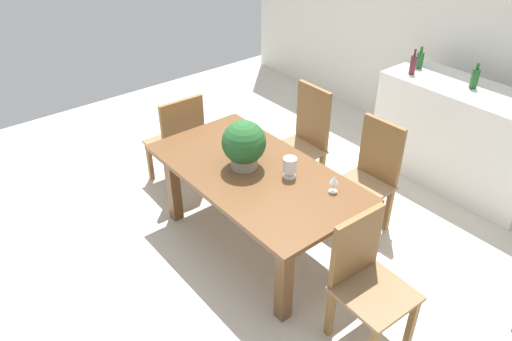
{
  "coord_description": "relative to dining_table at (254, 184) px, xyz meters",
  "views": [
    {
      "loc": [
        2.44,
        -2.13,
        2.8
      ],
      "look_at": [
        -0.04,
        -0.11,
        0.71
      ],
      "focal_mm": 34.14,
      "sensor_mm": 36.0,
      "label": 1
    }
  ],
  "objects": [
    {
      "name": "wine_bottle_amber",
      "position": [
        0.48,
        2.18,
        0.47
      ],
      "size": [
        0.07,
        0.07,
        0.24
      ],
      "color": "#194C1E",
      "rests_on": "kitchen_counter"
    },
    {
      "name": "wine_glass",
      "position": [
        0.57,
        0.27,
        0.22
      ],
      "size": [
        0.06,
        0.06,
        0.14
      ],
      "color": "silver",
      "rests_on": "dining_table"
    },
    {
      "name": "wine_bottle_tall",
      "position": [
        -0.07,
        2.02,
        0.47
      ],
      "size": [
        0.06,
        0.06,
        0.25
      ],
      "color": "#511E28",
      "rests_on": "kitchen_counter"
    },
    {
      "name": "chair_head_end",
      "position": [
        -1.13,
        -0.0,
        -0.09
      ],
      "size": [
        0.47,
        0.49,
        0.97
      ],
      "rotation": [
        0.0,
        0.0,
        -1.6
      ],
      "color": "brown",
      "rests_on": "ground"
    },
    {
      "name": "chair_far_right",
      "position": [
        0.39,
        0.94,
        -0.09
      ],
      "size": [
        0.44,
        0.48,
        0.99
      ],
      "rotation": [
        0.0,
        0.0,
        0.03
      ],
      "color": "brown",
      "rests_on": "ground"
    },
    {
      "name": "crystal_vase_center_near",
      "position": [
        0.23,
        0.15,
        0.22
      ],
      "size": [
        0.1,
        0.1,
        0.16
      ],
      "color": "silver",
      "rests_on": "dining_table"
    },
    {
      "name": "back_wall",
      "position": [
        0.0,
        2.77,
        0.68
      ],
      "size": [
        6.4,
        0.1,
        2.6
      ],
      "primitive_type": "cube",
      "color": "silver",
      "rests_on": "ground"
    },
    {
      "name": "dining_table",
      "position": [
        0.0,
        0.0,
        0.0
      ],
      "size": [
        1.76,
        0.95,
        0.75
      ],
      "color": "brown",
      "rests_on": "ground"
    },
    {
      "name": "wine_bottle_clear",
      "position": [
        -0.13,
        2.21,
        0.46
      ],
      "size": [
        0.07,
        0.07,
        0.22
      ],
      "color": "#194C1E",
      "rests_on": "kitchen_counter"
    },
    {
      "name": "crystal_vase_left",
      "position": [
        -0.43,
        0.19,
        0.22
      ],
      "size": [
        0.09,
        0.09,
        0.16
      ],
      "color": "silver",
      "rests_on": "dining_table"
    },
    {
      "name": "chair_foot_end",
      "position": [
        1.13,
        0.0,
        -0.1
      ],
      "size": [
        0.47,
        0.47,
        0.94
      ],
      "rotation": [
        0.0,
        0.0,
        1.53
      ],
      "color": "brown",
      "rests_on": "ground"
    },
    {
      "name": "flower_centerpiece",
      "position": [
        -0.09,
        -0.03,
        0.33
      ],
      "size": [
        0.34,
        0.34,
        0.39
      ],
      "color": "gray",
      "rests_on": "dining_table"
    },
    {
      "name": "kitchen_counter",
      "position": [
        0.49,
        2.16,
        -0.12
      ],
      "size": [
        1.59,
        0.64,
        1.0
      ],
      "primitive_type": "cube",
      "color": "silver",
      "rests_on": "ground"
    },
    {
      "name": "chair_far_left",
      "position": [
        -0.39,
        0.94,
        -0.06
      ],
      "size": [
        0.45,
        0.42,
        1.03
      ],
      "rotation": [
        0.0,
        0.0,
        -0.01
      ],
      "color": "brown",
      "rests_on": "ground"
    },
    {
      "name": "ground_plane",
      "position": [
        0.0,
        0.17,
        -0.62
      ],
      "size": [
        7.04,
        7.04,
        0.0
      ],
      "primitive_type": "plane",
      "color": "beige"
    }
  ]
}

